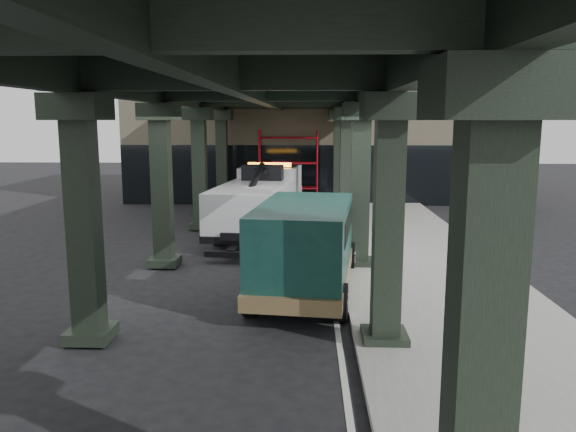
# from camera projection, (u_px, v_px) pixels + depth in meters

# --- Properties ---
(ground) EXTENTS (90.00, 90.00, 0.00)m
(ground) POSITION_uv_depth(u_px,v_px,m) (269.00, 287.00, 15.36)
(ground) COLOR black
(ground) RESTS_ON ground
(sidewalk) EXTENTS (5.00, 40.00, 0.15)m
(sidewalk) POSITION_uv_depth(u_px,v_px,m) (420.00, 267.00, 17.16)
(sidewalk) COLOR gray
(sidewalk) RESTS_ON ground
(lane_stripe) EXTENTS (0.12, 38.00, 0.01)m
(lane_stripe) POSITION_uv_depth(u_px,v_px,m) (329.00, 268.00, 17.27)
(lane_stripe) COLOR silver
(lane_stripe) RESTS_ON ground
(viaduct) EXTENTS (7.40, 32.00, 6.40)m
(viaduct) POSITION_uv_depth(u_px,v_px,m) (259.00, 87.00, 16.43)
(viaduct) COLOR black
(viaduct) RESTS_ON ground
(building) EXTENTS (22.00, 10.00, 8.00)m
(building) POSITION_uv_depth(u_px,v_px,m) (324.00, 128.00, 34.32)
(building) COLOR #C6B793
(building) RESTS_ON ground
(scaffolding) EXTENTS (3.08, 0.88, 4.00)m
(scaffolding) POSITION_uv_depth(u_px,v_px,m) (288.00, 166.00, 29.43)
(scaffolding) COLOR #B00E19
(scaffolding) RESTS_ON ground
(tow_truck) EXTENTS (3.34, 8.86, 2.84)m
(tow_truck) POSITION_uv_depth(u_px,v_px,m) (261.00, 199.00, 22.50)
(tow_truck) COLOR black
(tow_truck) RESTS_ON ground
(towed_van) EXTENTS (2.99, 6.22, 2.43)m
(towed_van) POSITION_uv_depth(u_px,v_px,m) (306.00, 245.00, 14.54)
(towed_van) COLOR #103A34
(towed_van) RESTS_ON ground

